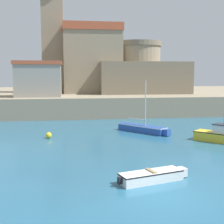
{
  "coord_description": "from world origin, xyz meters",
  "views": [
    {
      "loc": [
        -4.24,
        -13.77,
        5.63
      ],
      "look_at": [
        0.2,
        16.63,
        2.0
      ],
      "focal_mm": 50.0,
      "sensor_mm": 36.0,
      "label": 1
    }
  ],
  "objects_px": {
    "church": "(85,57)",
    "fortress": "(138,74)",
    "harbor_shed_near_wharf": "(39,79)",
    "motorboat_yellow_3": "(223,136)",
    "dinghy_white_4": "(152,176)",
    "mooring_buoy": "(49,135)",
    "sailboat_blue_2": "(143,128)"
  },
  "relations": [
    {
      "from": "sailboat_blue_2",
      "to": "church",
      "type": "xyz_separation_m",
      "value": [
        -4.01,
        26.48,
        8.39
      ]
    },
    {
      "from": "fortress",
      "to": "harbor_shed_near_wharf",
      "type": "relative_size",
      "value": 2.23
    },
    {
      "from": "mooring_buoy",
      "to": "dinghy_white_4",
      "type": "bearing_deg",
      "value": -63.83
    },
    {
      "from": "mooring_buoy",
      "to": "fortress",
      "type": "distance_m",
      "value": 28.9
    },
    {
      "from": "church",
      "to": "mooring_buoy",
      "type": "bearing_deg",
      "value": -100.25
    },
    {
      "from": "church",
      "to": "sailboat_blue_2",
      "type": "bearing_deg",
      "value": -81.4
    },
    {
      "from": "motorboat_yellow_3",
      "to": "fortress",
      "type": "xyz_separation_m",
      "value": [
        -0.76,
        28.53,
        5.24
      ]
    },
    {
      "from": "church",
      "to": "harbor_shed_near_wharf",
      "type": "distance_m",
      "value": 14.78
    },
    {
      "from": "motorboat_yellow_3",
      "to": "mooring_buoy",
      "type": "relative_size",
      "value": 8.22
    },
    {
      "from": "motorboat_yellow_3",
      "to": "dinghy_white_4",
      "type": "distance_m",
      "value": 12.16
    },
    {
      "from": "church",
      "to": "harbor_shed_near_wharf",
      "type": "height_order",
      "value": "church"
    },
    {
      "from": "mooring_buoy",
      "to": "church",
      "type": "height_order",
      "value": "church"
    },
    {
      "from": "fortress",
      "to": "mooring_buoy",
      "type": "bearing_deg",
      "value": -119.34
    },
    {
      "from": "motorboat_yellow_3",
      "to": "church",
      "type": "height_order",
      "value": "church"
    },
    {
      "from": "sailboat_blue_2",
      "to": "fortress",
      "type": "distance_m",
      "value": 24.15
    },
    {
      "from": "church",
      "to": "fortress",
      "type": "height_order",
      "value": "church"
    },
    {
      "from": "sailboat_blue_2",
      "to": "church",
      "type": "bearing_deg",
      "value": 98.6
    },
    {
      "from": "church",
      "to": "harbor_shed_near_wharf",
      "type": "bearing_deg",
      "value": -120.15
    },
    {
      "from": "sailboat_blue_2",
      "to": "harbor_shed_near_wharf",
      "type": "xyz_separation_m",
      "value": [
        -11.2,
        14.1,
        4.75
      ]
    },
    {
      "from": "church",
      "to": "harbor_shed_near_wharf",
      "type": "xyz_separation_m",
      "value": [
        -7.19,
        -12.38,
        -3.64
      ]
    },
    {
      "from": "church",
      "to": "dinghy_white_4",
      "type": "bearing_deg",
      "value": -88.56
    },
    {
      "from": "motorboat_yellow_3",
      "to": "harbor_shed_near_wharf",
      "type": "height_order",
      "value": "harbor_shed_near_wharf"
    },
    {
      "from": "sailboat_blue_2",
      "to": "church",
      "type": "relative_size",
      "value": 0.28
    },
    {
      "from": "sailboat_blue_2",
      "to": "motorboat_yellow_3",
      "type": "height_order",
      "value": "sailboat_blue_2"
    },
    {
      "from": "church",
      "to": "motorboat_yellow_3",
      "type": "bearing_deg",
      "value": -73.34
    },
    {
      "from": "mooring_buoy",
      "to": "harbor_shed_near_wharf",
      "type": "relative_size",
      "value": 0.09
    },
    {
      "from": "dinghy_white_4",
      "to": "church",
      "type": "xyz_separation_m",
      "value": [
        -1.02,
        40.62,
        8.48
      ]
    },
    {
      "from": "motorboat_yellow_3",
      "to": "church",
      "type": "distance_m",
      "value": 34.37
    },
    {
      "from": "harbor_shed_near_wharf",
      "to": "mooring_buoy",
      "type": "bearing_deg",
      "value": -82.43
    },
    {
      "from": "sailboat_blue_2",
      "to": "harbor_shed_near_wharf",
      "type": "bearing_deg",
      "value": 128.46
    },
    {
      "from": "sailboat_blue_2",
      "to": "fortress",
      "type": "relative_size",
      "value": 0.36
    },
    {
      "from": "church",
      "to": "fortress",
      "type": "relative_size",
      "value": 1.27
    }
  ]
}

